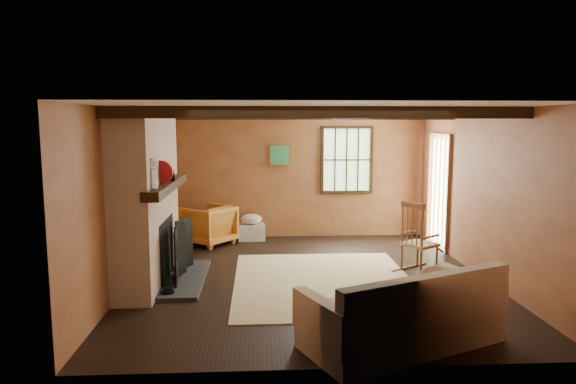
{
  "coord_description": "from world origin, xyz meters",
  "views": [
    {
      "loc": [
        -0.69,
        -7.11,
        2.21
      ],
      "look_at": [
        -0.27,
        0.4,
        1.2
      ],
      "focal_mm": 32.0,
      "sensor_mm": 36.0,
      "label": 1
    }
  ],
  "objects": [
    {
      "name": "firewood_pile",
      "position": [
        -1.96,
        2.4,
        0.12
      ],
      "size": [
        0.64,
        0.12,
        0.23
      ],
      "color": "brown",
      "rests_on": "ground"
    },
    {
      "name": "rocking_chair",
      "position": [
        1.66,
        0.24,
        0.45
      ],
      "size": [
        0.86,
        0.76,
        1.07
      ],
      "rotation": [
        0.0,
        0.0,
        2.15
      ],
      "color": "tan",
      "rests_on": "ground"
    },
    {
      "name": "room_envelope",
      "position": [
        0.22,
        0.26,
        1.63
      ],
      "size": [
        5.02,
        5.52,
        2.44
      ],
      "color": "#A06238",
      "rests_on": "ground"
    },
    {
      "name": "rug",
      "position": [
        0.2,
        -0.2,
        0.0
      ],
      "size": [
        2.5,
        3.0,
        0.01
      ],
      "primitive_type": "cube",
      "color": "beige",
      "rests_on": "ground"
    },
    {
      "name": "laundry_basket",
      "position": [
        -0.85,
        2.48,
        0.15
      ],
      "size": [
        0.52,
        0.41,
        0.3
      ],
      "primitive_type": "cube",
      "rotation": [
        0.0,
        0.0,
        0.07
      ],
      "color": "silver",
      "rests_on": "ground"
    },
    {
      "name": "fireplace",
      "position": [
        -2.23,
        -0.0,
        1.1
      ],
      "size": [
        1.02,
        2.3,
        2.4
      ],
      "color": "#96573A",
      "rests_on": "ground"
    },
    {
      "name": "sofa",
      "position": [
        0.75,
        -2.31,
        0.29
      ],
      "size": [
        2.19,
        1.62,
        0.81
      ],
      "rotation": [
        0.0,
        0.0,
        0.42
      ],
      "color": "beige",
      "rests_on": "ground"
    },
    {
      "name": "basket_pillow",
      "position": [
        -0.85,
        2.48,
        0.4
      ],
      "size": [
        0.49,
        0.45,
        0.2
      ],
      "primitive_type": "ellipsoid",
      "rotation": [
        0.0,
        0.0,
        0.39
      ],
      "color": "beige",
      "rests_on": "laundry_basket"
    },
    {
      "name": "armchair",
      "position": [
        -1.62,
        2.16,
        0.36
      ],
      "size": [
        1.1,
        1.1,
        0.72
      ],
      "primitive_type": "imported",
      "rotation": [
        0.0,
        0.0,
        -2.26
      ],
      "color": "#BF6026",
      "rests_on": "ground"
    },
    {
      "name": "ground",
      "position": [
        0.0,
        0.0,
        0.0
      ],
      "size": [
        5.5,
        5.5,
        0.0
      ],
      "primitive_type": "plane",
      "color": "black",
      "rests_on": "ground"
    }
  ]
}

